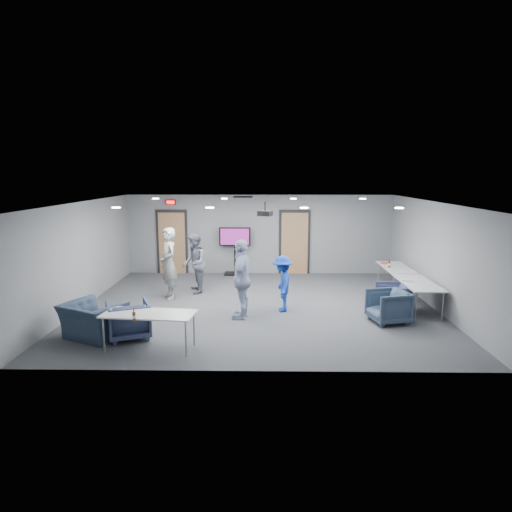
{
  "coord_description": "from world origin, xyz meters",
  "views": [
    {
      "loc": [
        0.15,
        -11.47,
        3.39
      ],
      "look_at": [
        -0.06,
        0.68,
        1.2
      ],
      "focal_mm": 32.0,
      "sensor_mm": 36.0,
      "label": 1
    }
  ],
  "objects_px": {
    "chair_front_b": "(93,320)",
    "table_right_b": "(418,284)",
    "person_d": "(282,284)",
    "table_right_a": "(396,268)",
    "bottle_right": "(389,264)",
    "table_front_left": "(149,315)",
    "tv_stand": "(235,248)",
    "chair_right_b": "(392,298)",
    "person_a": "(169,263)",
    "chair_right_c": "(388,307)",
    "person_c": "(242,279)",
    "bottle_front": "(134,316)",
    "chair_front_a": "(128,320)",
    "projector": "(265,213)",
    "person_b": "(194,263)"
  },
  "relations": [
    {
      "from": "person_c",
      "to": "table_right_b",
      "type": "bearing_deg",
      "value": 106.38
    },
    {
      "from": "chair_right_c",
      "to": "bottle_front",
      "type": "height_order",
      "value": "bottle_front"
    },
    {
      "from": "bottle_front",
      "to": "table_right_a",
      "type": "bearing_deg",
      "value": 39.06
    },
    {
      "from": "person_c",
      "to": "chair_front_b",
      "type": "xyz_separation_m",
      "value": [
        -3.04,
        -1.42,
        -0.57
      ]
    },
    {
      "from": "chair_right_b",
      "to": "table_front_left",
      "type": "bearing_deg",
      "value": -58.16
    },
    {
      "from": "chair_right_b",
      "to": "chair_front_a",
      "type": "bearing_deg",
      "value": -65.38
    },
    {
      "from": "person_c",
      "to": "bottle_right",
      "type": "distance_m",
      "value": 4.82
    },
    {
      "from": "table_right_a",
      "to": "table_right_b",
      "type": "relative_size",
      "value": 0.96
    },
    {
      "from": "bottle_front",
      "to": "person_a",
      "type": "bearing_deg",
      "value": 93.09
    },
    {
      "from": "chair_front_b",
      "to": "table_right_b",
      "type": "xyz_separation_m",
      "value": [
        7.41,
        2.06,
        0.31
      ]
    },
    {
      "from": "person_a",
      "to": "chair_front_b",
      "type": "xyz_separation_m",
      "value": [
        -0.96,
        -3.1,
        -0.61
      ]
    },
    {
      "from": "chair_right_b",
      "to": "person_d",
      "type": "bearing_deg",
      "value": -83.91
    },
    {
      "from": "person_d",
      "to": "table_right_b",
      "type": "relative_size",
      "value": 0.75
    },
    {
      "from": "bottle_right",
      "to": "projector",
      "type": "height_order",
      "value": "projector"
    },
    {
      "from": "person_a",
      "to": "table_front_left",
      "type": "relative_size",
      "value": 1.06
    },
    {
      "from": "person_c",
      "to": "table_right_b",
      "type": "height_order",
      "value": "person_c"
    },
    {
      "from": "bottle_right",
      "to": "chair_front_a",
      "type": "bearing_deg",
      "value": -148.89
    },
    {
      "from": "bottle_front",
      "to": "bottle_right",
      "type": "bearing_deg",
      "value": 39.73
    },
    {
      "from": "bottle_right",
      "to": "tv_stand",
      "type": "distance_m",
      "value": 5.13
    },
    {
      "from": "chair_front_a",
      "to": "table_front_left",
      "type": "relative_size",
      "value": 0.46
    },
    {
      "from": "table_front_left",
      "to": "tv_stand",
      "type": "relative_size",
      "value": 1.14
    },
    {
      "from": "person_a",
      "to": "chair_right_c",
      "type": "distance_m",
      "value": 5.86
    },
    {
      "from": "person_c",
      "to": "tv_stand",
      "type": "bearing_deg",
      "value": -166.32
    },
    {
      "from": "table_front_left",
      "to": "bottle_right",
      "type": "distance_m",
      "value": 7.37
    },
    {
      "from": "chair_right_c",
      "to": "chair_front_b",
      "type": "height_order",
      "value": "chair_right_c"
    },
    {
      "from": "table_right_a",
      "to": "bottle_right",
      "type": "distance_m",
      "value": 0.28
    },
    {
      "from": "person_c",
      "to": "table_front_left",
      "type": "height_order",
      "value": "person_c"
    },
    {
      "from": "tv_stand",
      "to": "projector",
      "type": "bearing_deg",
      "value": -74.24
    },
    {
      "from": "person_c",
      "to": "bottle_right",
      "type": "bearing_deg",
      "value": 128.89
    },
    {
      "from": "chair_right_b",
      "to": "tv_stand",
      "type": "distance_m",
      "value": 5.96
    },
    {
      "from": "chair_right_c",
      "to": "chair_front_b",
      "type": "xyz_separation_m",
      "value": [
        -6.44,
        -1.11,
        -0.0
      ]
    },
    {
      "from": "chair_front_b",
      "to": "bottle_right",
      "type": "height_order",
      "value": "bottle_right"
    },
    {
      "from": "chair_right_c",
      "to": "table_right_b",
      "type": "distance_m",
      "value": 1.39
    },
    {
      "from": "chair_front_a",
      "to": "person_c",
      "type": "bearing_deg",
      "value": -170.88
    },
    {
      "from": "chair_right_b",
      "to": "chair_right_c",
      "type": "relative_size",
      "value": 0.95
    },
    {
      "from": "chair_right_b",
      "to": "table_right_b",
      "type": "relative_size",
      "value": 0.42
    },
    {
      "from": "person_c",
      "to": "chair_front_b",
      "type": "bearing_deg",
      "value": -56.86
    },
    {
      "from": "chair_front_b",
      "to": "person_b",
      "type": "bearing_deg",
      "value": -86.04
    },
    {
      "from": "table_right_a",
      "to": "bottle_right",
      "type": "relative_size",
      "value": 6.92
    },
    {
      "from": "person_c",
      "to": "table_right_b",
      "type": "distance_m",
      "value": 4.42
    },
    {
      "from": "table_right_b",
      "to": "chair_right_b",
      "type": "bearing_deg",
      "value": 100.89
    },
    {
      "from": "chair_front_a",
      "to": "table_right_b",
      "type": "xyz_separation_m",
      "value": [
        6.67,
        2.06,
        0.3
      ]
    },
    {
      "from": "person_b",
      "to": "bottle_front",
      "type": "height_order",
      "value": "person_b"
    },
    {
      "from": "chair_right_b",
      "to": "table_front_left",
      "type": "height_order",
      "value": "table_front_left"
    },
    {
      "from": "table_right_a",
      "to": "projector",
      "type": "distance_m",
      "value": 4.41
    },
    {
      "from": "chair_front_a",
      "to": "bottle_right",
      "type": "distance_m",
      "value": 7.54
    },
    {
      "from": "person_a",
      "to": "chair_front_a",
      "type": "relative_size",
      "value": 2.29
    },
    {
      "from": "person_c",
      "to": "chair_front_b",
      "type": "relative_size",
      "value": 1.64
    },
    {
      "from": "chair_right_b",
      "to": "projector",
      "type": "bearing_deg",
      "value": -94.57
    },
    {
      "from": "projector",
      "to": "chair_front_b",
      "type": "bearing_deg",
      "value": -122.57
    }
  ]
}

